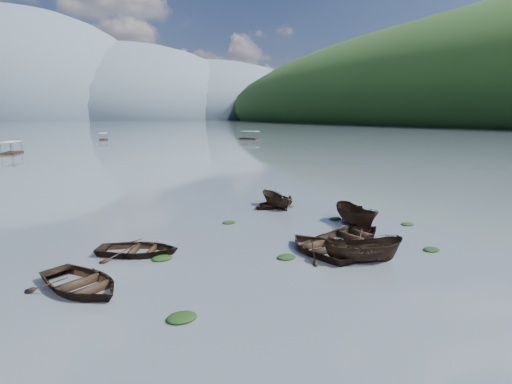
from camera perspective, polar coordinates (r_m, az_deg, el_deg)
name	(u,v)px	position (r m, az deg, el deg)	size (l,w,h in m)	color
ground_plane	(358,267)	(22.29, 14.32, -10.30)	(2400.00, 2400.00, 0.00)	#4B545D
haze_mtn_b	(25,120)	(916.68, -30.15, 8.93)	(520.00, 520.00, 340.00)	#475666
haze_mtn_c	(130,119)	(928.37, -17.60, 9.89)	(520.00, 520.00, 260.00)	#475666
haze_mtn_d	(207,119)	(974.52, -6.94, 10.33)	(520.00, 520.00, 220.00)	#475666
rowboat_0	(81,290)	(20.65, -23.72, -12.64)	(3.64, 5.09, 1.05)	black
rowboat_2	(362,262)	(23.03, 14.93, -9.62)	(1.61, 4.29, 1.66)	black
rowboat_3	(321,252)	(24.04, 9.23, -8.51)	(3.64, 5.10, 1.06)	black
rowboat_4	(353,239)	(26.92, 13.70, -6.55)	(3.57, 5.00, 1.04)	black
rowboat_5	(356,226)	(30.05, 14.09, -4.74)	(1.78, 4.73, 1.83)	black
rowboat_6	(138,254)	(24.42, -16.46, -8.52)	(3.39, 4.74, 0.98)	black
rowboat_7	(272,207)	(35.14, 2.31, -2.16)	(2.90, 4.06, 0.84)	black
rowboat_8	(276,207)	(34.99, 2.90, -2.22)	(1.50, 3.98, 1.54)	black
weed_clump_0	(182,319)	(16.81, -10.56, -17.43)	(1.22, 1.00, 0.27)	black
weed_clump_1	(287,258)	(22.90, 4.38, -9.40)	(1.12, 0.89, 0.25)	black
weed_clump_2	(431,250)	(26.24, 23.76, -7.65)	(1.05, 0.84, 0.23)	black
weed_clump_3	(353,209)	(35.26, 13.68, -2.42)	(1.00, 0.84, 0.22)	black
weed_clump_4	(407,225)	(31.55, 20.82, -4.39)	(1.02, 0.81, 0.21)	black
weed_clump_5	(162,259)	(23.26, -13.27, -9.34)	(1.16, 0.93, 0.24)	black
weed_clump_6	(229,223)	(30.02, -3.88, -4.45)	(1.01, 0.84, 0.21)	black
weed_clump_7	(335,219)	(31.63, 11.25, -3.84)	(0.98, 0.79, 0.21)	black
pontoon_left	(12,154)	(98.64, -31.48, 4.68)	(2.69, 6.45, 2.47)	black
pontoon_centre	(104,140)	(141.36, -20.92, 6.95)	(2.37, 5.69, 2.18)	black
pontoon_right	(250,139)	(136.87, -0.89, 7.56)	(2.85, 6.83, 2.62)	black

